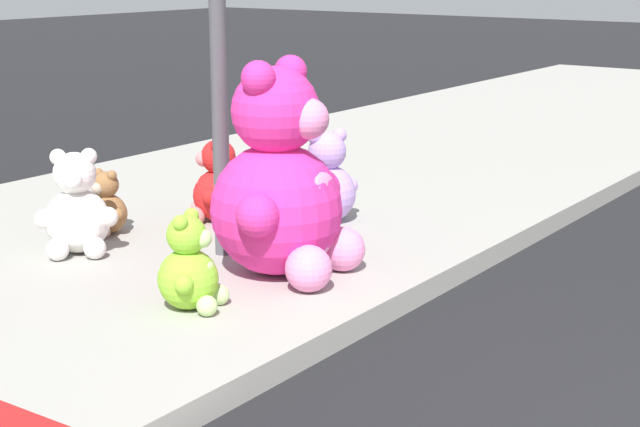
{
  "coord_description": "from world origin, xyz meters",
  "views": [
    {
      "loc": [
        -3.72,
        0.16,
        2.08
      ],
      "look_at": [
        1.01,
        3.6,
        0.55
      ],
      "focal_mm": 54.7,
      "sensor_mm": 36.0,
      "label": 1
    }
  ],
  "objects_px": {
    "plush_red": "(216,187)",
    "plush_brown": "(105,208)",
    "plush_white": "(77,212)",
    "plush_lavender": "(326,184)",
    "plush_lime": "(191,270)",
    "plush_pink_large": "(282,190)"
  },
  "relations": [
    {
      "from": "plush_red",
      "to": "plush_brown",
      "type": "xyz_separation_m",
      "value": [
        -0.74,
        0.41,
        -0.07
      ]
    },
    {
      "from": "plush_white",
      "to": "plush_red",
      "type": "height_order",
      "value": "plush_white"
    },
    {
      "from": "plush_lavender",
      "to": "plush_red",
      "type": "relative_size",
      "value": 1.09
    },
    {
      "from": "plush_red",
      "to": "plush_lime",
      "type": "bearing_deg",
      "value": -142.49
    },
    {
      "from": "plush_brown",
      "to": "plush_lime",
      "type": "bearing_deg",
      "value": -116.44
    },
    {
      "from": "plush_lavender",
      "to": "plush_white",
      "type": "relative_size",
      "value": 1.0
    },
    {
      "from": "plush_lavender",
      "to": "plush_lime",
      "type": "height_order",
      "value": "plush_lavender"
    },
    {
      "from": "plush_white",
      "to": "plush_brown",
      "type": "xyz_separation_m",
      "value": [
        0.44,
        0.21,
        -0.1
      ]
    },
    {
      "from": "plush_brown",
      "to": "plush_lime",
      "type": "xyz_separation_m",
      "value": [
        -0.79,
        -1.58,
        0.04
      ]
    },
    {
      "from": "plush_pink_large",
      "to": "plush_red",
      "type": "relative_size",
      "value": 2.08
    },
    {
      "from": "plush_red",
      "to": "plush_pink_large",
      "type": "bearing_deg",
      "value": -120.98
    },
    {
      "from": "plush_brown",
      "to": "plush_lime",
      "type": "distance_m",
      "value": 1.77
    },
    {
      "from": "plush_white",
      "to": "plush_pink_large",
      "type": "bearing_deg",
      "value": -71.86
    },
    {
      "from": "plush_white",
      "to": "plush_lavender",
      "type": "bearing_deg",
      "value": -27.64
    },
    {
      "from": "plush_pink_large",
      "to": "plush_brown",
      "type": "xyz_separation_m",
      "value": [
        -0.02,
        1.61,
        -0.35
      ]
    },
    {
      "from": "plush_pink_large",
      "to": "plush_white",
      "type": "relative_size",
      "value": 1.9
    },
    {
      "from": "plush_white",
      "to": "plush_lime",
      "type": "height_order",
      "value": "plush_white"
    },
    {
      "from": "plush_red",
      "to": "plush_lavender",
      "type": "bearing_deg",
      "value": -54.13
    },
    {
      "from": "plush_brown",
      "to": "plush_pink_large",
      "type": "bearing_deg",
      "value": -89.2
    },
    {
      "from": "plush_white",
      "to": "plush_red",
      "type": "distance_m",
      "value": 1.19
    },
    {
      "from": "plush_pink_large",
      "to": "plush_red",
      "type": "bearing_deg",
      "value": 59.02
    },
    {
      "from": "plush_lavender",
      "to": "plush_brown",
      "type": "xyz_separation_m",
      "value": [
        -1.23,
        1.08,
        -0.1
      ]
    }
  ]
}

